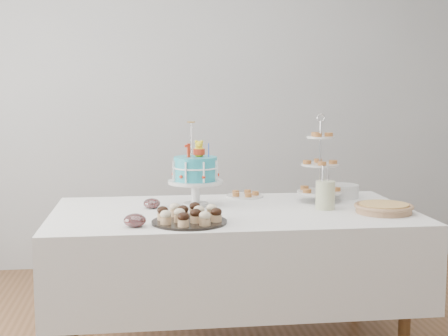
{
  "coord_description": "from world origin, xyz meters",
  "views": [
    {
      "loc": [
        -0.47,
        -2.95,
        1.41
      ],
      "look_at": [
        -0.05,
        0.3,
        1.0
      ],
      "focal_mm": 50.0,
      "sensor_mm": 36.0,
      "label": 1
    }
  ],
  "objects": [
    {
      "name": "walls",
      "position": [
        0.0,
        0.0,
        1.35
      ],
      "size": [
        5.04,
        4.04,
        2.7
      ],
      "color": "#9EA1A3",
      "rests_on": "floor"
    },
    {
      "name": "table",
      "position": [
        0.0,
        0.3,
        0.54
      ],
      "size": [
        1.92,
        1.02,
        0.77
      ],
      "color": "silver",
      "rests_on": "floor"
    },
    {
      "name": "birthday_cake",
      "position": [
        -0.19,
        0.45,
        0.9
      ],
      "size": [
        0.3,
        0.3,
        0.47
      ],
      "rotation": [
        0.0,
        0.0,
        0.28
      ],
      "color": "silver",
      "rests_on": "table"
    },
    {
      "name": "cupcake_tray",
      "position": [
        -0.26,
        0.01,
        0.81
      ],
      "size": [
        0.37,
        0.37,
        0.08
      ],
      "color": "black",
      "rests_on": "table"
    },
    {
      "name": "pie",
      "position": [
        0.77,
        0.13,
        0.8
      ],
      "size": [
        0.31,
        0.31,
        0.05
      ],
      "color": "tan",
      "rests_on": "table"
    },
    {
      "name": "tiered_stand",
      "position": [
        0.53,
        0.5,
        0.98
      ],
      "size": [
        0.26,
        0.26,
        0.51
      ],
      "color": "silver",
      "rests_on": "table"
    },
    {
      "name": "plate_stack",
      "position": [
        0.7,
        0.61,
        0.81
      ],
      "size": [
        0.2,
        0.2,
        0.08
      ],
      "color": "silver",
      "rests_on": "table"
    },
    {
      "name": "pastry_plate",
      "position": [
        0.13,
        0.7,
        0.78
      ],
      "size": [
        0.22,
        0.22,
        0.03
      ],
      "color": "silver",
      "rests_on": "table"
    },
    {
      "name": "jam_bowl_a",
      "position": [
        -0.52,
        -0.04,
        0.8
      ],
      "size": [
        0.11,
        0.11,
        0.06
      ],
      "color": "silver",
      "rests_on": "table"
    },
    {
      "name": "jam_bowl_b",
      "position": [
        -0.43,
        0.41,
        0.8
      ],
      "size": [
        0.09,
        0.09,
        0.06
      ],
      "color": "silver",
      "rests_on": "table"
    },
    {
      "name": "utensil_pitcher",
      "position": [
        0.5,
        0.27,
        0.85
      ],
      "size": [
        0.11,
        0.1,
        0.23
      ],
      "rotation": [
        0.0,
        0.0,
        0.28
      ],
      "color": "#EEE5CE",
      "rests_on": "table"
    }
  ]
}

